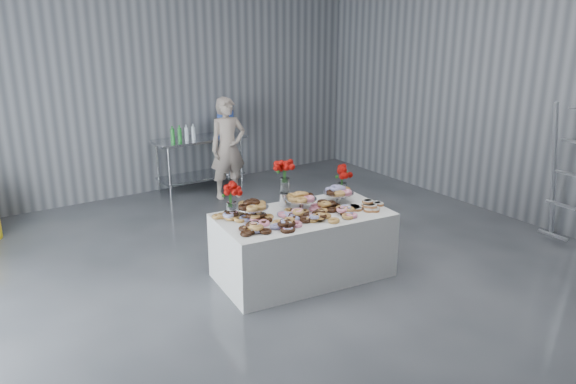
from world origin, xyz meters
The scene contains 16 objects.
ground centered at (0.00, 0.00, 0.00)m, with size 9.00×9.00×0.00m, color #33353A.
room_walls centered at (-0.27, 0.07, 2.64)m, with size 8.04×9.04×4.02m.
display_table centered at (0.34, 0.48, 0.38)m, with size 1.90×1.00×0.75m, color white.
prep_table centered at (0.79, 4.10, 0.62)m, with size 1.50×0.60×0.90m.
donut_mounds centered at (0.34, 0.43, 0.80)m, with size 1.80×0.80×0.09m, color tan, non-canonical shape.
cake_stand_left centered at (-0.19, 0.69, 0.89)m, with size 0.36×0.36×0.17m.
cake_stand_mid centered at (0.41, 0.62, 0.89)m, with size 0.36×0.36×0.17m.
cake_stand_right centered at (0.91, 0.57, 0.89)m, with size 0.36×0.36×0.17m.
danish_pile centered at (1.07, 0.25, 0.81)m, with size 0.48×0.48×0.11m, color white, non-canonical shape.
bouquet_left centered at (-0.37, 0.81, 1.05)m, with size 0.26×0.26×0.42m.
bouquet_right centered at (1.07, 0.70, 1.05)m, with size 0.26×0.26×0.42m.
bouquet_center centered at (0.33, 0.83, 1.13)m, with size 0.26×0.26×0.57m.
water_jug centered at (1.29, 4.10, 1.15)m, with size 0.28×0.28×0.55m.
drink_bottles centered at (0.47, 4.00, 1.04)m, with size 0.54×0.08×0.27m, color #268C33, non-canonical shape.
person centered at (1.01, 3.50, 0.81)m, with size 0.59×0.39×1.63m, color #CC8C93.
stepladder centered at (3.75, -0.56, 0.92)m, with size 0.24×0.46×1.83m, color silver, non-canonical shape.
Camera 1 is at (-3.04, -4.28, 2.88)m, focal length 35.00 mm.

